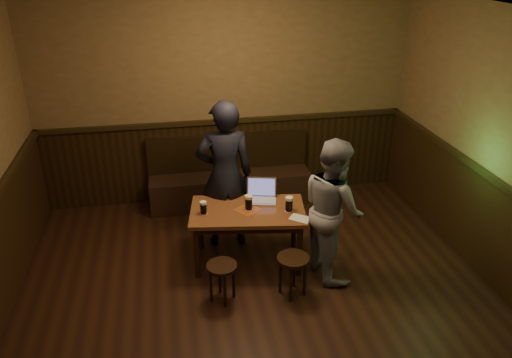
{
  "coord_description": "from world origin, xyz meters",
  "views": [
    {
      "loc": [
        -0.79,
        -3.45,
        3.32
      ],
      "look_at": [
        0.08,
        1.18,
        1.08
      ],
      "focal_mm": 35.0,
      "sensor_mm": 36.0,
      "label": 1
    }
  ],
  "objects_px": {
    "person_suit": "(225,175)",
    "bench": "(230,182)",
    "pub_table": "(248,217)",
    "pint_mid": "(249,202)",
    "stool_left": "(222,272)",
    "pint_right": "(289,204)",
    "pint_left": "(203,208)",
    "person_grey": "(333,209)",
    "stool_right": "(293,265)",
    "laptop": "(261,194)"
  },
  "relations": [
    {
      "from": "pint_left",
      "to": "person_suit",
      "type": "height_order",
      "value": "person_suit"
    },
    {
      "from": "stool_right",
      "to": "person_grey",
      "type": "height_order",
      "value": "person_grey"
    },
    {
      "from": "pint_left",
      "to": "pint_right",
      "type": "height_order",
      "value": "pint_right"
    },
    {
      "from": "stool_left",
      "to": "person_grey",
      "type": "xyz_separation_m",
      "value": [
        1.23,
        0.29,
        0.45
      ]
    },
    {
      "from": "person_grey",
      "to": "person_suit",
      "type": "bearing_deg",
      "value": 43.98
    },
    {
      "from": "stool_left",
      "to": "pint_right",
      "type": "relative_size",
      "value": 2.46
    },
    {
      "from": "stool_right",
      "to": "pint_right",
      "type": "height_order",
      "value": "pint_right"
    },
    {
      "from": "pint_left",
      "to": "laptop",
      "type": "relative_size",
      "value": 0.38
    },
    {
      "from": "pint_mid",
      "to": "person_grey",
      "type": "xyz_separation_m",
      "value": [
        0.84,
        -0.35,
        0.03
      ]
    },
    {
      "from": "pint_mid",
      "to": "person_grey",
      "type": "height_order",
      "value": "person_grey"
    },
    {
      "from": "pint_left",
      "to": "person_grey",
      "type": "height_order",
      "value": "person_grey"
    },
    {
      "from": "bench",
      "to": "pint_right",
      "type": "xyz_separation_m",
      "value": [
        0.44,
        -1.58,
        0.44
      ]
    },
    {
      "from": "pub_table",
      "to": "pint_mid",
      "type": "relative_size",
      "value": 7.9
    },
    {
      "from": "laptop",
      "to": "person_suit",
      "type": "distance_m",
      "value": 0.48
    },
    {
      "from": "stool_right",
      "to": "pint_mid",
      "type": "height_order",
      "value": "pint_mid"
    },
    {
      "from": "pint_left",
      "to": "pint_mid",
      "type": "bearing_deg",
      "value": 1.11
    },
    {
      "from": "stool_right",
      "to": "pint_left",
      "type": "distance_m",
      "value": 1.13
    },
    {
      "from": "person_suit",
      "to": "bench",
      "type": "bearing_deg",
      "value": -100.92
    },
    {
      "from": "person_grey",
      "to": "stool_left",
      "type": "bearing_deg",
      "value": 94.03
    },
    {
      "from": "bench",
      "to": "pint_mid",
      "type": "relative_size",
      "value": 12.93
    },
    {
      "from": "pub_table",
      "to": "pint_left",
      "type": "bearing_deg",
      "value": -171.1
    },
    {
      "from": "pub_table",
      "to": "person_grey",
      "type": "height_order",
      "value": "person_grey"
    },
    {
      "from": "laptop",
      "to": "stool_left",
      "type": "bearing_deg",
      "value": -109.68
    },
    {
      "from": "laptop",
      "to": "person_grey",
      "type": "height_order",
      "value": "person_grey"
    },
    {
      "from": "pint_mid",
      "to": "stool_right",
      "type": "bearing_deg",
      "value": -63.48
    },
    {
      "from": "pint_right",
      "to": "pub_table",
      "type": "bearing_deg",
      "value": 165.96
    },
    {
      "from": "pint_mid",
      "to": "pint_right",
      "type": "height_order",
      "value": "same"
    },
    {
      "from": "pint_mid",
      "to": "pint_right",
      "type": "bearing_deg",
      "value": -15.39
    },
    {
      "from": "pint_left",
      "to": "person_suit",
      "type": "xyz_separation_m",
      "value": [
        0.29,
        0.45,
        0.15
      ]
    },
    {
      "from": "pub_table",
      "to": "stool_left",
      "type": "bearing_deg",
      "value": -112.07
    },
    {
      "from": "pint_left",
      "to": "person_grey",
      "type": "relative_size",
      "value": 0.1
    },
    {
      "from": "bench",
      "to": "stool_right",
      "type": "relative_size",
      "value": 4.9
    },
    {
      "from": "pub_table",
      "to": "pint_left",
      "type": "distance_m",
      "value": 0.51
    },
    {
      "from": "pint_mid",
      "to": "pint_right",
      "type": "relative_size",
      "value": 1.0
    },
    {
      "from": "pub_table",
      "to": "bench",
      "type": "bearing_deg",
      "value": 98.64
    },
    {
      "from": "pub_table",
      "to": "pint_mid",
      "type": "distance_m",
      "value": 0.17
    },
    {
      "from": "person_suit",
      "to": "person_grey",
      "type": "xyz_separation_m",
      "value": [
        1.04,
        -0.78,
        -0.12
      ]
    },
    {
      "from": "pint_left",
      "to": "pint_mid",
      "type": "xyz_separation_m",
      "value": [
        0.5,
        0.01,
        0.01
      ]
    },
    {
      "from": "stool_left",
      "to": "person_grey",
      "type": "relative_size",
      "value": 0.27
    },
    {
      "from": "pub_table",
      "to": "person_suit",
      "type": "xyz_separation_m",
      "value": [
        -0.19,
        0.45,
        0.32
      ]
    },
    {
      "from": "pint_mid",
      "to": "person_suit",
      "type": "relative_size",
      "value": 0.09
    },
    {
      "from": "stool_right",
      "to": "pint_left",
      "type": "xyz_separation_m",
      "value": [
        -0.83,
        0.67,
        0.39
      ]
    },
    {
      "from": "bench",
      "to": "stool_right",
      "type": "distance_m",
      "value": 2.17
    },
    {
      "from": "pint_right",
      "to": "person_grey",
      "type": "xyz_separation_m",
      "value": [
        0.42,
        -0.23,
        0.03
      ]
    },
    {
      "from": "bench",
      "to": "pint_right",
      "type": "bearing_deg",
      "value": -74.47
    },
    {
      "from": "pub_table",
      "to": "stool_right",
      "type": "distance_m",
      "value": 0.79
    },
    {
      "from": "laptop",
      "to": "stool_right",
      "type": "bearing_deg",
      "value": -65.63
    },
    {
      "from": "stool_right",
      "to": "person_grey",
      "type": "bearing_deg",
      "value": 33.17
    },
    {
      "from": "pub_table",
      "to": "stool_right",
      "type": "relative_size",
      "value": 2.99
    },
    {
      "from": "pub_table",
      "to": "stool_left",
      "type": "distance_m",
      "value": 0.77
    }
  ]
}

